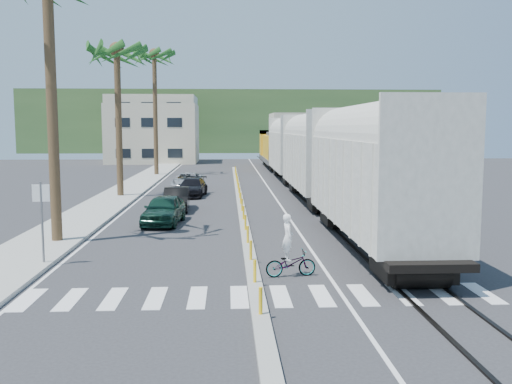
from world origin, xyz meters
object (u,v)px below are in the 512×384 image
at_px(car_lead, 164,210).
at_px(car_second, 176,199).
at_px(cyclist, 290,257).
at_px(street_sign, 42,211).

height_order(car_lead, car_second, car_lead).
bearing_deg(cyclist, car_second, 10.02).
bearing_deg(street_sign, cyclist, -12.04).
relative_size(street_sign, cyclist, 1.45).
bearing_deg(cyclist, car_lead, 18.41).
xyz_separation_m(street_sign, cyclist, (8.51, -1.81, -1.32)).
relative_size(car_lead, car_second, 1.09).
distance_m(street_sign, car_second, 13.92).
distance_m(street_sign, cyclist, 8.80).
bearing_deg(cyclist, street_sign, 69.69).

